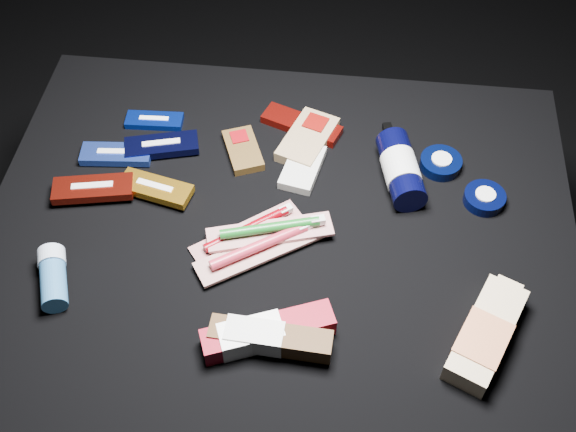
# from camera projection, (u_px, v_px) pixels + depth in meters

# --- Properties ---
(ground) EXTENTS (3.00, 3.00, 0.00)m
(ground) POSITION_uv_depth(u_px,v_px,m) (280.00, 343.00, 1.51)
(ground) COLOR black
(ground) RESTS_ON ground
(cloth_table) EXTENTS (0.98, 0.78, 0.40)m
(cloth_table) POSITION_uv_depth(u_px,v_px,m) (279.00, 292.00, 1.35)
(cloth_table) COLOR black
(cloth_table) RESTS_ON ground
(luna_bar_0) EXTENTS (0.11, 0.04, 0.01)m
(luna_bar_0) POSITION_uv_depth(u_px,v_px,m) (154.00, 121.00, 1.34)
(luna_bar_0) COLOR #082396
(luna_bar_0) RESTS_ON cloth_table
(luna_bar_1) EXTENTS (0.13, 0.06, 0.02)m
(luna_bar_1) POSITION_uv_depth(u_px,v_px,m) (116.00, 154.00, 1.28)
(luna_bar_1) COLOR #2847B6
(luna_bar_1) RESTS_ON cloth_table
(luna_bar_2) EXTENTS (0.14, 0.08, 0.02)m
(luna_bar_2) POSITION_uv_depth(u_px,v_px,m) (162.00, 146.00, 1.29)
(luna_bar_2) COLOR black
(luna_bar_2) RESTS_ON cloth_table
(luna_bar_3) EXTENTS (0.13, 0.07, 0.02)m
(luna_bar_3) POSITION_uv_depth(u_px,v_px,m) (155.00, 188.00, 1.23)
(luna_bar_3) COLOR #B97E18
(luna_bar_3) RESTS_ON cloth_table
(luna_bar_4) EXTENTS (0.14, 0.08, 0.02)m
(luna_bar_4) POSITION_uv_depth(u_px,v_px,m) (93.00, 189.00, 1.22)
(luna_bar_4) COLOR maroon
(luna_bar_4) RESTS_ON cloth_table
(clif_bar_0) EXTENTS (0.09, 0.11, 0.02)m
(clif_bar_0) POSITION_uv_depth(u_px,v_px,m) (242.00, 149.00, 1.29)
(clif_bar_0) COLOR #4C3416
(clif_bar_0) RESTS_ON cloth_table
(clif_bar_1) EXTENTS (0.08, 0.12, 0.02)m
(clif_bar_1) POSITION_uv_depth(u_px,v_px,m) (303.00, 165.00, 1.27)
(clif_bar_1) COLOR silver
(clif_bar_1) RESTS_ON cloth_table
(clif_bar_2) EXTENTS (0.11, 0.15, 0.02)m
(clif_bar_2) POSITION_uv_depth(u_px,v_px,m) (309.00, 137.00, 1.31)
(clif_bar_2) COLOR #9B7E57
(clif_bar_2) RESTS_ON cloth_table
(power_bar) EXTENTS (0.15, 0.09, 0.02)m
(power_bar) POSITION_uv_depth(u_px,v_px,m) (306.00, 126.00, 1.33)
(power_bar) COLOR maroon
(power_bar) RESTS_ON cloth_table
(lotion_bottle) EXTENTS (0.09, 0.19, 0.06)m
(lotion_bottle) POSITION_uv_depth(u_px,v_px,m) (401.00, 169.00, 1.23)
(lotion_bottle) COLOR black
(lotion_bottle) RESTS_ON cloth_table
(cream_tin_upper) EXTENTS (0.07, 0.07, 0.02)m
(cream_tin_upper) POSITION_uv_depth(u_px,v_px,m) (441.00, 163.00, 1.27)
(cream_tin_upper) COLOR black
(cream_tin_upper) RESTS_ON cloth_table
(cream_tin_lower) EXTENTS (0.07, 0.07, 0.02)m
(cream_tin_lower) POSITION_uv_depth(u_px,v_px,m) (484.00, 198.00, 1.22)
(cream_tin_lower) COLOR black
(cream_tin_lower) RESTS_ON cloth_table
(bodywash_bottle) EXTENTS (0.13, 0.19, 0.04)m
(bodywash_bottle) POSITION_uv_depth(u_px,v_px,m) (485.00, 336.00, 1.05)
(bodywash_bottle) COLOR beige
(bodywash_bottle) RESTS_ON cloth_table
(deodorant_stick) EXTENTS (0.08, 0.11, 0.04)m
(deodorant_stick) POSITION_uv_depth(u_px,v_px,m) (53.00, 277.00, 1.11)
(deodorant_stick) COLOR #2C608F
(deodorant_stick) RESTS_ON cloth_table
(toothbrush_pack_0) EXTENTS (0.18, 0.15, 0.02)m
(toothbrush_pack_0) POSITION_uv_depth(u_px,v_px,m) (248.00, 231.00, 1.18)
(toothbrush_pack_0) COLOR #BBB4AF
(toothbrush_pack_0) RESTS_ON cloth_table
(toothbrush_pack_1) EXTENTS (0.20, 0.16, 0.02)m
(toothbrush_pack_1) POSITION_uv_depth(u_px,v_px,m) (261.00, 247.00, 1.15)
(toothbrush_pack_1) COLOR silver
(toothbrush_pack_1) RESTS_ON cloth_table
(toothbrush_pack_2) EXTENTS (0.21, 0.10, 0.02)m
(toothbrush_pack_2) POSITION_uv_depth(u_px,v_px,m) (272.00, 230.00, 1.16)
(toothbrush_pack_2) COLOR silver
(toothbrush_pack_2) RESTS_ON cloth_table
(toothpaste_carton_red) EXTENTS (0.20, 0.11, 0.04)m
(toothpaste_carton_red) POSITION_uv_depth(u_px,v_px,m) (262.00, 333.00, 1.05)
(toothpaste_carton_red) COLOR maroon
(toothpaste_carton_red) RESTS_ON cloth_table
(toothpaste_carton_green) EXTENTS (0.18, 0.05, 0.03)m
(toothpaste_carton_green) POSITION_uv_depth(u_px,v_px,m) (265.00, 338.00, 1.04)
(toothpaste_carton_green) COLOR #3F260F
(toothpaste_carton_green) RESTS_ON cloth_table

